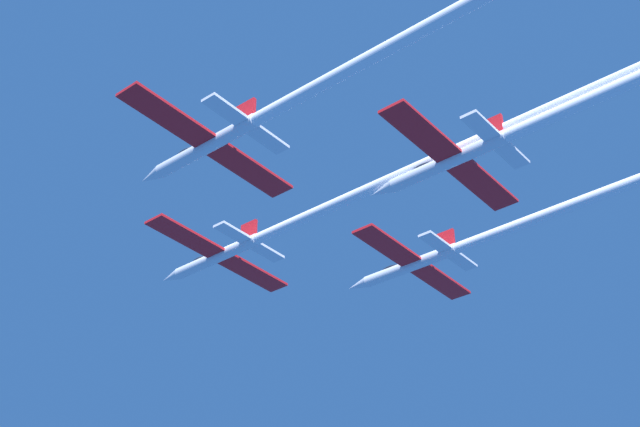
# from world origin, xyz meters

# --- Properties ---
(jet_lead) EXTENTS (15.53, 51.82, 2.57)m
(jet_lead) POSITION_xyz_m (-0.07, -15.18, 0.39)
(jet_lead) COLOR white
(jet_left_wing) EXTENTS (15.53, 57.32, 2.57)m
(jet_left_wing) POSITION_xyz_m (-12.37, -28.94, -0.12)
(jet_left_wing) COLOR white
(jet_right_wing) EXTENTS (15.53, 60.66, 2.57)m
(jet_right_wing) POSITION_xyz_m (11.71, -31.62, 0.24)
(jet_right_wing) COLOR white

